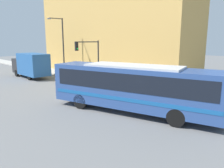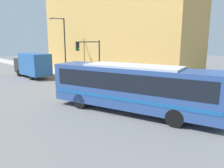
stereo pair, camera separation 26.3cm
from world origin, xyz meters
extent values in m
plane|color=slate|center=(0.00, 0.00, 0.00)|extent=(120.00, 120.00, 0.00)
cube|color=#B7B2A8|center=(5.97, 20.00, 0.07)|extent=(2.93, 70.00, 0.15)
cube|color=tan|center=(10.43, 13.43, 6.17)|extent=(6.00, 24.86, 12.35)
cube|color=#2D4C8C|center=(-0.23, 0.17, 1.81)|extent=(5.53, 11.96, 2.69)
cube|color=black|center=(-0.23, 0.17, 2.29)|extent=(5.32, 11.06, 1.13)
cube|color=#19599E|center=(-0.23, 0.17, 1.21)|extent=(5.44, 11.51, 0.24)
cube|color=silver|center=(-0.23, 0.17, 3.20)|extent=(3.93, 6.82, 0.16)
cylinder|color=black|center=(-0.13, 3.97, 0.54)|extent=(0.56, 1.12, 1.08)
cylinder|color=black|center=(-2.27, 3.38, 0.54)|extent=(0.56, 1.12, 1.08)
cylinder|color=black|center=(1.69, -2.63, 0.54)|extent=(0.56, 1.12, 1.08)
cylinder|color=black|center=(-0.45, -3.23, 0.54)|extent=(0.56, 1.12, 1.08)
cube|color=#265999|center=(1.20, 17.97, 1.81)|extent=(2.36, 4.76, 2.73)
cube|color=#262628|center=(1.20, 21.28, 1.42)|extent=(2.25, 1.85, 1.93)
cylinder|color=black|center=(0.17, 20.95, 0.45)|extent=(0.25, 0.90, 0.90)
cylinder|color=black|center=(0.17, 17.08, 0.45)|extent=(0.25, 0.90, 0.90)
cylinder|color=red|center=(5.10, 2.25, 0.47)|extent=(0.21, 0.21, 0.63)
sphere|color=red|center=(5.10, 2.25, 0.84)|extent=(0.20, 0.20, 0.20)
cylinder|color=red|center=(5.10, 2.14, 0.50)|extent=(0.09, 0.12, 0.09)
cylinder|color=#2D2D2D|center=(5.25, 9.90, 2.49)|extent=(0.16, 0.16, 4.69)
cylinder|color=#2D2D2D|center=(3.65, 9.90, 4.69)|extent=(3.20, 0.11, 0.11)
cube|color=black|center=(2.25, 9.90, 4.24)|extent=(0.30, 0.24, 0.90)
sphere|color=#19D83F|center=(2.25, 9.76, 4.01)|extent=(0.18, 0.18, 0.18)
cylinder|color=#2D2D2D|center=(5.10, 7.77, 0.71)|extent=(0.06, 0.06, 1.12)
cylinder|color=#4C4C51|center=(5.10, 7.77, 1.37)|extent=(0.14, 0.14, 0.22)
cylinder|color=#2D2D2D|center=(5.35, 17.25, 3.95)|extent=(0.18, 0.18, 7.61)
cylinder|color=#2D2D2D|center=(4.38, 17.25, 7.66)|extent=(1.94, 0.11, 0.11)
ellipsoid|color=gray|center=(3.41, 17.25, 7.58)|extent=(0.56, 0.28, 0.20)
cylinder|color=slate|center=(6.17, 10.90, 0.57)|extent=(0.28, 0.28, 0.84)
cylinder|color=#2659A5|center=(6.17, 10.90, 1.34)|extent=(0.34, 0.34, 0.70)
sphere|color=tan|center=(6.17, 10.90, 1.80)|extent=(0.23, 0.23, 0.23)
cylinder|color=slate|center=(5.65, 12.11, 0.58)|extent=(0.28, 0.28, 0.86)
cylinder|color=black|center=(5.65, 12.11, 1.36)|extent=(0.34, 0.34, 0.72)
sphere|color=tan|center=(5.65, 12.11, 1.84)|extent=(0.23, 0.23, 0.23)
camera|label=1|loc=(-11.41, -9.02, 4.93)|focal=35.00mm
camera|label=2|loc=(-11.22, -9.21, 4.93)|focal=35.00mm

